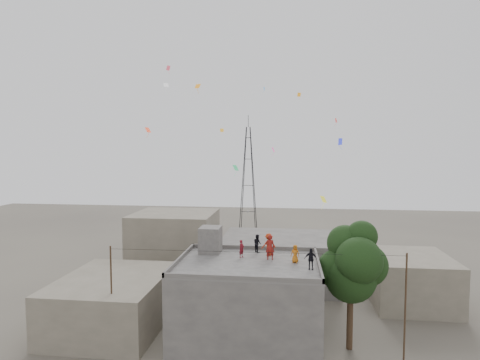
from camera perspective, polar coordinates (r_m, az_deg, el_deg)
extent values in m
plane|color=#4A443D|center=(31.20, 1.11, -22.54)|extent=(140.00, 140.00, 0.00)
cube|color=#4E4B48|center=(29.97, 1.12, -17.41)|extent=(10.00, 8.00, 6.00)
cube|color=#4E4C49|center=(28.99, 1.13, -11.80)|extent=(10.00, 8.00, 0.10)
cube|color=#4E4B48|center=(32.71, 1.83, -9.57)|extent=(10.00, 0.15, 0.30)
cube|color=#4E4B48|center=(25.20, 0.20, -13.81)|extent=(10.00, 0.15, 0.30)
cube|color=#4E4B48|center=(28.88, 11.10, -11.53)|extent=(0.15, 8.00, 0.30)
cube|color=#4E4B48|center=(29.81, -8.51, -10.99)|extent=(0.15, 8.00, 0.30)
cube|color=#4E4B48|center=(31.68, -4.22, -8.46)|extent=(1.60, 1.80, 2.00)
cube|color=#686152|center=(34.91, -17.57, -16.17)|extent=(8.00, 10.00, 4.00)
cube|color=#4E4B48|center=(43.30, 5.71, -11.27)|extent=(12.00, 9.00, 5.00)
cube|color=#686152|center=(46.76, -9.27, -8.87)|extent=(9.00, 8.00, 7.00)
cube|color=#686152|center=(41.10, 23.01, -12.88)|extent=(7.00, 8.00, 4.40)
cylinder|color=black|center=(31.00, 15.35, -18.80)|extent=(0.44, 0.44, 4.00)
cylinder|color=black|center=(30.53, 15.67, -15.95)|extent=(0.64, 0.91, 2.14)
sphere|color=black|center=(29.90, 15.47, -13.15)|extent=(3.60, 3.60, 3.60)
sphere|color=black|center=(30.14, 17.52, -11.46)|extent=(3.00, 3.00, 3.00)
sphere|color=black|center=(30.14, 13.61, -12.18)|extent=(2.80, 2.80, 2.80)
sphere|color=black|center=(28.82, 16.57, -10.93)|extent=(3.20, 3.20, 3.20)
sphere|color=black|center=(30.15, 14.73, -8.66)|extent=(2.60, 2.60, 2.60)
sphere|color=black|center=(29.91, 16.93, -7.63)|extent=(2.20, 2.20, 2.20)
cylinder|color=black|center=(30.75, -17.80, -15.65)|extent=(0.12, 0.12, 7.40)
cylinder|color=black|center=(29.67, 22.45, -16.52)|extent=(0.12, 0.12, 7.40)
cylinder|color=black|center=(27.44, 1.92, -10.23)|extent=(20.00, 0.52, 0.02)
cylinder|color=black|center=(67.50, 0.38, -0.07)|extent=(1.27, 1.27, 18.01)
cylinder|color=black|center=(67.32, 1.82, -0.08)|extent=(1.27, 1.27, 18.01)
cylinder|color=black|center=(69.01, 1.95, 0.03)|extent=(1.27, 1.27, 18.01)
cylinder|color=black|center=(69.18, 0.54, 0.04)|extent=(1.27, 1.27, 18.01)
cube|color=black|center=(68.86, 1.17, -4.50)|extent=(2.36, 0.08, 0.08)
cube|color=black|center=(68.86, 1.17, -4.50)|extent=(0.08, 2.36, 0.08)
cube|color=black|center=(68.32, 1.17, -0.77)|extent=(1.81, 0.08, 0.08)
cube|color=black|center=(68.32, 1.17, -0.77)|extent=(0.08, 1.81, 0.08)
cube|color=black|center=(68.08, 1.18, 3.00)|extent=(1.26, 0.08, 0.08)
cube|color=black|center=(68.08, 1.18, 3.00)|extent=(0.08, 1.26, 0.08)
cube|color=black|center=(68.09, 1.18, 6.03)|extent=(0.82, 0.08, 0.08)
cube|color=black|center=(68.09, 1.18, 6.03)|extent=(0.08, 0.82, 0.08)
cylinder|color=black|center=(68.24, 1.19, 8.38)|extent=(0.08, 0.08, 2.00)
imported|color=maroon|center=(29.62, 4.28, -9.52)|extent=(0.69, 0.48, 1.83)
imported|color=#C06516|center=(29.14, 7.84, -10.35)|extent=(0.71, 0.56, 1.28)
imported|color=black|center=(31.72, 2.48, -8.99)|extent=(0.83, 0.86, 1.40)
imported|color=black|center=(27.70, 10.03, -10.99)|extent=(0.83, 0.35, 1.42)
imported|color=#A63113|center=(30.63, 4.10, -9.17)|extent=(1.26, 0.99, 1.71)
imported|color=maroon|center=(30.21, 0.22, -9.75)|extent=(0.51, 0.57, 1.30)
plane|color=#FC3E1A|center=(33.36, -12.96, 6.96)|extent=(0.42, 0.55, 0.41)
plane|color=#FF2898|center=(36.94, 4.75, 4.34)|extent=(0.26, 0.48, 0.42)
plane|color=#F6AC25|center=(39.86, -2.59, 7.09)|extent=(0.35, 0.15, 0.32)
plane|color=#2831E4|center=(31.48, 14.07, 5.32)|extent=(0.24, 0.46, 0.50)
plane|color=white|center=(40.69, -10.47, 13.15)|extent=(0.53, 0.44, 0.40)
plane|color=orange|center=(43.28, 8.40, 11.92)|extent=(0.40, 0.30, 0.40)
plane|color=#36CB7A|center=(29.16, -0.63, 1.75)|extent=(0.50, 0.51, 0.41)
plane|color=red|center=(38.49, 13.49, 8.25)|extent=(0.17, 0.42, 0.40)
plane|color=orange|center=(28.33, -6.04, 13.14)|extent=(0.42, 0.32, 0.31)
plane|color=#488CD9|center=(41.81, 3.46, 12.86)|extent=(0.17, 0.31, 0.31)
plane|color=#DC455C|center=(36.58, -10.17, 15.41)|extent=(0.31, 0.44, 0.39)
plane|color=#F8F937|center=(29.84, 11.78, -2.70)|extent=(0.49, 0.60, 0.48)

